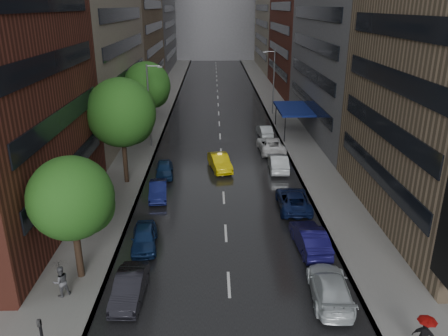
# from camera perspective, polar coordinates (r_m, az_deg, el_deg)

# --- Properties ---
(ground) EXTENTS (220.00, 220.00, 0.00)m
(ground) POSITION_cam_1_polar(r_m,az_deg,el_deg) (22.66, 1.02, -20.86)
(ground) COLOR gray
(ground) RESTS_ON ground
(road) EXTENTS (14.00, 140.00, 0.01)m
(road) POSITION_cam_1_polar(r_m,az_deg,el_deg) (68.64, -0.74, 7.92)
(road) COLOR black
(road) RESTS_ON ground
(sidewalk_left) EXTENTS (4.00, 140.00, 0.15)m
(sidewalk_left) POSITION_cam_1_polar(r_m,az_deg,el_deg) (69.11, -8.29, 7.85)
(sidewalk_left) COLOR gray
(sidewalk_left) RESTS_ON ground
(sidewalk_right) EXTENTS (4.00, 140.00, 0.15)m
(sidewalk_right) POSITION_cam_1_polar(r_m,az_deg,el_deg) (69.32, 6.79, 7.96)
(sidewalk_right) COLOR gray
(sidewalk_right) RESTS_ON ground
(buildings_right) EXTENTS (8.05, 109.10, 36.00)m
(buildings_right) POSITION_cam_1_polar(r_m,az_deg,el_deg) (75.36, 11.38, 20.19)
(buildings_right) COLOR #937A5B
(buildings_right) RESTS_ON ground
(building_far) EXTENTS (40.00, 14.00, 32.00)m
(building_far) POSITION_cam_1_polar(r_m,az_deg,el_deg) (134.99, -1.17, 20.95)
(building_far) COLOR slate
(building_far) RESTS_ON ground
(tree_near) EXTENTS (4.67, 4.67, 7.45)m
(tree_near) POSITION_cam_1_polar(r_m,az_deg,el_deg) (25.25, -19.34, -3.76)
(tree_near) COLOR #382619
(tree_near) RESTS_ON ground
(tree_mid) EXTENTS (5.89, 5.89, 9.39)m
(tree_mid) POSITION_cam_1_polar(r_m,az_deg,el_deg) (38.17, -13.29, 7.04)
(tree_mid) COLOR #382619
(tree_mid) RESTS_ON ground
(tree_far) EXTENTS (5.57, 5.57, 8.88)m
(tree_far) POSITION_cam_1_polar(r_m,az_deg,el_deg) (53.09, -10.03, 10.56)
(tree_far) COLOR #382619
(tree_far) RESTS_ON ground
(taxi) EXTENTS (2.51, 4.85, 1.52)m
(taxi) POSITION_cam_1_polar(r_m,az_deg,el_deg) (42.09, -0.55, 0.78)
(taxi) COLOR #DBBF0B
(taxi) RESTS_ON ground
(parked_cars_left) EXTENTS (1.97, 22.35, 1.41)m
(parked_cars_left) POSITION_cam_1_polar(r_m,az_deg,el_deg) (32.41, -9.49, -5.96)
(parked_cars_left) COLOR black
(parked_cars_left) RESTS_ON ground
(parked_cars_right) EXTENTS (2.85, 36.13, 1.58)m
(parked_cars_right) POSITION_cam_1_polar(r_m,az_deg,el_deg) (37.92, 8.09, -1.73)
(parked_cars_right) COLOR silver
(parked_cars_right) RESTS_ON ground
(ped_black_umbrella) EXTENTS (1.10, 1.05, 2.09)m
(ped_black_umbrella) POSITION_cam_1_polar(r_m,az_deg,el_deg) (25.60, -20.63, -13.07)
(ped_black_umbrella) COLOR #525358
(ped_black_umbrella) RESTS_ON sidewalk_left
(ped_red_umbrella) EXTENTS (1.07, 0.92, 2.01)m
(ped_red_umbrella) POSITION_cam_1_polar(r_m,az_deg,el_deg) (22.59, 24.79, -18.90)
(ped_red_umbrella) COLOR black
(ped_red_umbrella) RESTS_ON sidewalk_right
(street_lamp_left) EXTENTS (1.74, 0.22, 9.00)m
(street_lamp_left) POSITION_cam_1_polar(r_m,az_deg,el_deg) (48.55, -9.70, 8.24)
(street_lamp_left) COLOR gray
(street_lamp_left) RESTS_ON sidewalk_left
(street_lamp_right) EXTENTS (1.74, 0.22, 9.00)m
(street_lamp_right) POSITION_cam_1_polar(r_m,az_deg,el_deg) (63.37, 6.43, 11.23)
(street_lamp_right) COLOR gray
(street_lamp_right) RESTS_ON sidewalk_right
(awning) EXTENTS (4.00, 8.00, 3.12)m
(awning) POSITION_cam_1_polar(r_m,az_deg,el_deg) (54.20, 9.08, 7.64)
(awning) COLOR navy
(awning) RESTS_ON sidewalk_right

